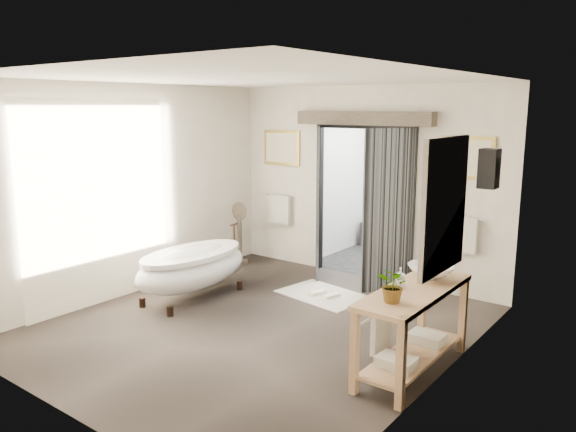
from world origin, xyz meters
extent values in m
plane|color=#4C4139|center=(0.00, 0.00, 0.00)|extent=(5.00, 5.00, 0.00)
cube|color=beige|center=(0.00, -2.50, 1.45)|extent=(4.50, 0.02, 2.90)
cube|color=beige|center=(-2.25, 0.00, 1.45)|extent=(0.02, 5.00, 2.90)
cube|color=beige|center=(2.25, 0.00, 1.45)|extent=(0.02, 5.00, 2.90)
cube|color=beige|center=(-1.52, 2.50, 1.45)|extent=(1.45, 0.02, 2.90)
cube|color=beige|center=(1.52, 2.50, 1.45)|extent=(1.45, 0.02, 2.90)
cube|color=beige|center=(0.00, 2.50, 2.60)|extent=(1.60, 0.02, 0.60)
cube|color=white|center=(0.00, 0.00, 2.90)|extent=(4.50, 5.00, 0.02)
cube|color=white|center=(-2.20, -0.60, 1.35)|extent=(0.02, 2.20, 2.70)
cube|color=gray|center=(2.23, 0.03, 1.70)|extent=(0.05, 0.95, 1.25)
cube|color=silver|center=(2.19, 0.03, 1.70)|extent=(0.01, 0.80, 1.10)
cube|color=black|center=(2.13, 1.55, 1.90)|extent=(0.20, 0.20, 0.45)
sphere|color=#FFCC8C|center=(2.13, 1.55, 1.90)|extent=(0.10, 0.10, 0.10)
cube|color=black|center=(0.00, 3.50, 0.01)|extent=(2.20, 2.00, 0.01)
cube|color=white|center=(0.00, 3.50, 2.50)|extent=(2.20, 2.00, 0.02)
cube|color=white|center=(0.00, 4.50, 1.25)|extent=(2.20, 0.02, 2.50)
cube|color=white|center=(-1.10, 3.50, 1.25)|extent=(0.02, 2.00, 2.50)
cube|color=white|center=(1.10, 3.50, 1.25)|extent=(0.02, 2.00, 2.50)
cube|color=black|center=(0.00, 4.32, 0.23)|extent=(2.00, 0.35, 0.45)
cylinder|color=silver|center=(-0.40, 4.47, 1.60)|extent=(0.40, 0.03, 0.40)
cylinder|color=silver|center=(0.40, 4.47, 1.60)|extent=(0.40, 0.03, 0.40)
cube|color=black|center=(-0.80, 2.50, 1.15)|extent=(0.07, 0.10, 2.30)
cube|color=black|center=(0.80, 2.50, 1.15)|extent=(0.07, 0.10, 2.30)
cube|color=black|center=(0.00, 2.50, 2.30)|extent=(1.67, 0.10, 0.07)
cube|color=black|center=(-0.60, 2.15, 1.15)|extent=(0.48, 0.69, 2.30)
cube|color=black|center=(0.60, 2.15, 1.15)|extent=(0.48, 0.69, 2.30)
cube|color=brown|center=(0.00, 2.40, 2.42)|extent=(2.20, 0.20, 0.20)
cube|color=gold|center=(-1.55, 2.48, 1.92)|extent=(0.72, 0.03, 0.57)
cube|color=white|center=(-1.55, 2.46, 1.92)|extent=(0.62, 0.01, 0.47)
cube|color=gold|center=(1.55, 2.48, 1.92)|extent=(0.72, 0.03, 0.57)
cube|color=white|center=(1.55, 2.46, 1.92)|extent=(0.62, 0.01, 0.47)
cylinder|color=silver|center=(-1.55, 2.44, 1.12)|extent=(0.60, 0.02, 0.02)
cube|color=beige|center=(-1.55, 2.42, 0.90)|extent=(0.42, 0.08, 0.48)
cylinder|color=silver|center=(1.55, 2.44, 1.12)|extent=(0.60, 0.02, 0.02)
cube|color=beige|center=(1.55, 2.42, 0.90)|extent=(0.42, 0.08, 0.48)
cylinder|color=black|center=(-1.62, -0.43, 0.07)|extent=(0.09, 0.09, 0.13)
cylinder|color=black|center=(-1.08, -0.43, 0.07)|extent=(0.09, 0.09, 0.13)
cylinder|color=black|center=(-1.62, 0.87, 0.07)|extent=(0.09, 0.09, 0.13)
cylinder|color=black|center=(-1.08, 0.87, 0.07)|extent=(0.09, 0.09, 0.13)
ellipsoid|color=white|center=(-1.35, 0.22, 0.42)|extent=(0.82, 1.84, 0.59)
cylinder|color=black|center=(-1.35, 1.07, 0.78)|extent=(0.03, 0.03, 0.24)
cube|color=tan|center=(1.75, -0.71, 0.42)|extent=(0.07, 0.07, 0.85)
cube|color=tan|center=(2.21, -0.71, 0.42)|extent=(0.07, 0.07, 0.85)
cube|color=tan|center=(1.75, 0.77, 0.42)|extent=(0.07, 0.07, 0.85)
cube|color=tan|center=(2.21, 0.77, 0.42)|extent=(0.07, 0.07, 0.85)
cube|color=tan|center=(1.98, 0.03, 0.82)|extent=(0.55, 1.60, 0.05)
cube|color=tan|center=(1.98, 0.03, 0.16)|extent=(0.45, 1.50, 0.03)
cylinder|color=silver|center=(1.71, 0.03, 0.60)|extent=(0.02, 1.40, 0.02)
cube|color=beige|center=(1.71, -0.12, 0.40)|extent=(0.06, 0.34, 0.42)
cube|color=beige|center=(1.98, -0.32, 0.23)|extent=(0.35, 0.25, 0.10)
cube|color=beige|center=(1.98, 0.38, 0.23)|extent=(0.35, 0.25, 0.10)
cube|color=brown|center=(-1.98, 1.88, 0.04)|extent=(0.20, 0.20, 0.07)
cylinder|color=brown|center=(-1.98, 1.88, 0.45)|extent=(0.08, 0.08, 0.77)
cylinder|color=silver|center=(-1.98, 1.90, 0.89)|extent=(0.27, 0.02, 0.27)
cylinder|color=brown|center=(-1.98, 1.89, 0.89)|extent=(0.31, 0.01, 0.31)
cube|color=beige|center=(0.02, 1.39, 0.01)|extent=(1.31, 0.98, 0.01)
cube|color=white|center=(-0.04, 1.34, 0.04)|extent=(0.16, 0.26, 0.05)
cube|color=white|center=(0.19, 1.34, 0.04)|extent=(0.16, 0.26, 0.05)
imported|color=white|center=(1.98, 0.40, 0.93)|extent=(0.61, 0.61, 0.16)
imported|color=gray|center=(1.98, -0.44, 1.01)|extent=(0.34, 0.31, 0.32)
imported|color=gray|center=(1.83, -0.01, 0.95)|extent=(0.12, 0.12, 0.20)
imported|color=gray|center=(1.96, 0.65, 0.93)|extent=(0.13, 0.13, 0.16)
camera|label=1|loc=(4.12, -4.86, 2.59)|focal=35.00mm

